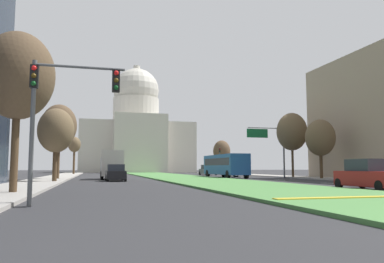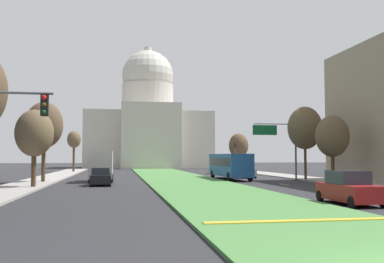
% 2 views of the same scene
% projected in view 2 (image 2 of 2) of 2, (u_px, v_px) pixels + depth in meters
% --- Properties ---
extents(ground_plane, '(260.00, 260.00, 0.00)m').
position_uv_depth(ground_plane, '(171.00, 177.00, 57.59)').
color(ground_plane, '#2B2B2D').
extents(grass_median, '(8.36, 87.67, 0.14)m').
position_uv_depth(grass_median, '(176.00, 178.00, 52.80)').
color(grass_median, '#4C8442').
rests_on(grass_median, ground_plane).
extents(median_curb_nose, '(7.52, 0.50, 0.04)m').
position_uv_depth(median_curb_nose, '(298.00, 221.00, 16.89)').
color(median_curb_nose, gold).
rests_on(median_curb_nose, grass_median).
extents(lane_dashes_right, '(0.16, 37.30, 0.01)m').
position_uv_depth(lane_dashes_right, '(284.00, 184.00, 41.24)').
color(lane_dashes_right, silver).
rests_on(lane_dashes_right, ground_plane).
extents(sidewalk_left, '(4.00, 87.67, 0.15)m').
position_uv_depth(sidewalk_left, '(39.00, 181.00, 45.50)').
color(sidewalk_left, '#9E9991').
rests_on(sidewalk_left, ground_plane).
extents(sidewalk_right, '(4.00, 87.67, 0.15)m').
position_uv_depth(sidewalk_right, '(310.00, 179.00, 50.52)').
color(sidewalk_right, '#9E9991').
rests_on(sidewalk_right, ground_plane).
extents(capitol_building, '(29.18, 24.41, 29.52)m').
position_uv_depth(capitol_building, '(148.00, 125.00, 105.36)').
color(capitol_building, beige).
rests_on(capitol_building, ground_plane).
extents(traffic_light_far_right, '(0.28, 0.35, 5.20)m').
position_uv_depth(traffic_light_far_right, '(235.00, 153.00, 73.62)').
color(traffic_light_far_right, '#515456').
rests_on(traffic_light_far_right, ground_plane).
extents(overhead_guide_sign, '(5.13, 0.20, 6.50)m').
position_uv_depth(overhead_guide_sign, '(280.00, 139.00, 48.73)').
color(overhead_guide_sign, '#515456').
rests_on(overhead_guide_sign, ground_plane).
extents(street_tree_left_mid, '(3.15, 3.15, 6.59)m').
position_uv_depth(street_tree_left_mid, '(34.00, 134.00, 36.46)').
color(street_tree_left_mid, '#4C3823').
rests_on(street_tree_left_mid, ground_plane).
extents(street_tree_right_mid, '(3.28, 3.28, 6.72)m').
position_uv_depth(street_tree_right_mid, '(332.00, 136.00, 42.91)').
color(street_tree_right_mid, '#4C3823').
rests_on(street_tree_right_mid, ground_plane).
extents(street_tree_left_far, '(3.75, 3.75, 8.17)m').
position_uv_depth(street_tree_left_far, '(44.00, 125.00, 43.99)').
color(street_tree_left_far, '#4C3823').
rests_on(street_tree_left_far, ground_plane).
extents(street_tree_right_far, '(3.82, 3.82, 8.23)m').
position_uv_depth(street_tree_right_far, '(305.00, 128.00, 48.60)').
color(street_tree_right_far, '#4C3823').
rests_on(street_tree_right_far, ground_plane).
extents(street_tree_left_distant, '(2.29, 2.29, 6.98)m').
position_uv_depth(street_tree_left_distant, '(74.00, 140.00, 73.35)').
color(street_tree_left_distant, '#4C3823').
rests_on(street_tree_left_distant, ground_plane).
extents(street_tree_right_distant, '(3.46, 3.46, 6.74)m').
position_uv_depth(street_tree_right_distant, '(239.00, 146.00, 77.05)').
color(street_tree_right_distant, '#4C3823').
rests_on(street_tree_right_distant, ground_plane).
extents(sedan_lead_stopped, '(2.05, 4.65, 1.86)m').
position_uv_depth(sedan_lead_stopped, '(349.00, 189.00, 24.23)').
color(sedan_lead_stopped, maroon).
rests_on(sedan_lead_stopped, ground_plane).
extents(sedan_midblock, '(1.92, 4.25, 1.64)m').
position_uv_depth(sedan_midblock, '(101.00, 177.00, 39.83)').
color(sedan_midblock, black).
rests_on(sedan_midblock, ground_plane).
extents(sedan_distant, '(1.97, 4.48, 1.79)m').
position_uv_depth(sedan_distant, '(245.00, 171.00, 54.60)').
color(sedan_distant, '#BCBCC1').
rests_on(sedan_distant, ground_plane).
extents(sedan_far_horizon, '(2.19, 4.39, 1.77)m').
position_uv_depth(sedan_far_horizon, '(219.00, 168.00, 67.42)').
color(sedan_far_horizon, '#4C5156').
rests_on(sedan_far_horizon, ground_plane).
extents(box_truck_delivery, '(2.40, 6.40, 3.20)m').
position_uv_depth(box_truck_delivery, '(102.00, 166.00, 45.76)').
color(box_truck_delivery, navy).
rests_on(box_truck_delivery, ground_plane).
extents(city_bus, '(2.62, 11.00, 2.95)m').
position_uv_depth(city_bus, '(230.00, 164.00, 50.34)').
color(city_bus, '#1E4C8C').
rests_on(city_bus, ground_plane).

